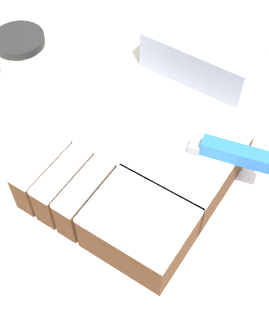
{
  "coord_description": "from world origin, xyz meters",
  "views": [
    {
      "loc": [
        0.14,
        -0.38,
        1.55
      ],
      "look_at": [
        -0.08,
        -0.05,
        1.0
      ],
      "focal_mm": 50.0,
      "sensor_mm": 36.0,
      "label": 1
    }
  ],
  "objects_px": {
    "knife": "(225,151)",
    "coffee_cup": "(24,62)",
    "storage_box": "(214,41)",
    "cake_board": "(134,184)",
    "cake": "(137,167)"
  },
  "relations": [
    {
      "from": "cake_board",
      "to": "cake",
      "type": "bearing_deg",
      "value": 46.44
    },
    {
      "from": "storage_box",
      "to": "cake_board",
      "type": "bearing_deg",
      "value": -83.24
    },
    {
      "from": "cake",
      "to": "coffee_cup",
      "type": "xyz_separation_m",
      "value": [
        -0.28,
        0.07,
        0.01
      ]
    },
    {
      "from": "cake",
      "to": "storage_box",
      "type": "bearing_deg",
      "value": 97.35
    },
    {
      "from": "cake_board",
      "to": "storage_box",
      "type": "relative_size",
      "value": 1.63
    },
    {
      "from": "cake",
      "to": "knife",
      "type": "relative_size",
      "value": 0.91
    },
    {
      "from": "cake_board",
      "to": "coffee_cup",
      "type": "relative_size",
      "value": 3.07
    },
    {
      "from": "knife",
      "to": "storage_box",
      "type": "height_order",
      "value": "knife"
    },
    {
      "from": "knife",
      "to": "coffee_cup",
      "type": "xyz_separation_m",
      "value": [
        -0.38,
        0.01,
        -0.04
      ]
    },
    {
      "from": "coffee_cup",
      "to": "cake",
      "type": "bearing_deg",
      "value": -14.7
    },
    {
      "from": "cake_board",
      "to": "knife",
      "type": "relative_size",
      "value": 1.14
    },
    {
      "from": "knife",
      "to": "storage_box",
      "type": "distance_m",
      "value": 0.3
    },
    {
      "from": "cake_board",
      "to": "knife",
      "type": "bearing_deg",
      "value": 30.66
    },
    {
      "from": "cake",
      "to": "cake_board",
      "type": "bearing_deg",
      "value": -133.56
    },
    {
      "from": "cake",
      "to": "knife",
      "type": "bearing_deg",
      "value": 30.1
    }
  ]
}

